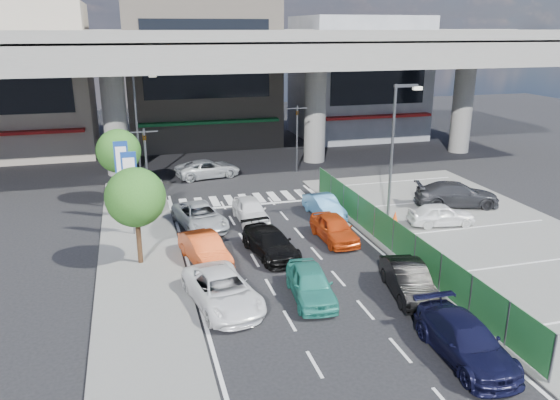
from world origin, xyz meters
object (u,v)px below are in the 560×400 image
object	(u,v)px
signboard_far	(122,169)
sedan_black_mid	(270,243)
sedan_white_mid_left	(222,290)
parked_sedan_dgrey	(457,194)
parked_sedan_white	(441,214)
sedan_white_front_mid	(251,210)
taxi_teal_mid	(311,284)
minivan_navy_back	(466,340)
street_lamp_right	(395,143)
tree_far	(119,151)
crossing_wagon_silver	(208,169)
taxi_orange_left	(205,249)
traffic_cone	(395,217)
signboard_near	(130,182)
traffic_light_right	(297,122)
street_lamp_left	(139,120)
traffic_light_left	(145,149)
tree_near	(135,197)
kei_truck_front_right	(324,206)
wagon_silver_front_left	(200,216)
hatch_black_mid_right	(408,280)

from	to	relation	value
signboard_far	sedan_black_mid	xyz separation A→B (m)	(6.91, -7.57, -2.41)
sedan_white_mid_left	parked_sedan_dgrey	bearing A→B (deg)	18.21
sedan_white_mid_left	parked_sedan_white	distance (m)	14.93
sedan_white_front_mid	taxi_teal_mid	bearing A→B (deg)	-89.38
minivan_navy_back	sedan_white_mid_left	xyz separation A→B (m)	(-7.38, 5.92, 0.00)
signboard_far	parked_sedan_white	bearing A→B (deg)	-19.36
street_lamp_right	tree_far	size ratio (longest dim) A/B	1.67
tree_far	sedan_black_mid	world-z (taller)	tree_far
taxi_teal_mid	crossing_wagon_silver	distance (m)	20.63
taxi_orange_left	traffic_cone	size ratio (longest dim) A/B	5.61
signboard_near	sedan_white_front_mid	bearing A→B (deg)	5.04
street_lamp_right	parked_sedan_dgrey	world-z (taller)	street_lamp_right
traffic_light_right	sedan_white_front_mid	size ratio (longest dim) A/B	1.29
street_lamp_left	signboard_far	bearing A→B (deg)	-100.31
traffic_light_left	sedan_black_mid	distance (m)	10.71
signboard_far	tree_near	xyz separation A→B (m)	(0.60, -6.99, 0.32)
taxi_teal_mid	sedan_black_mid	xyz separation A→B (m)	(-0.47, 4.90, -0.04)
tree_far	minivan_navy_back	distance (m)	24.45
taxi_teal_mid	tree_near	bearing A→B (deg)	146.86
street_lamp_right	tree_far	xyz separation A→B (m)	(-14.97, 8.50, -1.38)
traffic_light_right	minivan_navy_back	distance (m)	26.29
street_lamp_left	kei_truck_front_right	bearing A→B (deg)	-43.46
kei_truck_front_right	parked_sedan_dgrey	world-z (taller)	parked_sedan_dgrey
parked_sedan_dgrey	parked_sedan_white	bearing A→B (deg)	152.28
signboard_near	wagon_silver_front_left	distance (m)	4.38
tree_far	taxi_orange_left	size ratio (longest dim) A/B	1.15
street_lamp_right	taxi_teal_mid	bearing A→B (deg)	-134.72
taxi_orange_left	parked_sedan_dgrey	bearing A→B (deg)	3.20
taxi_teal_mid	hatch_black_mid_right	world-z (taller)	same
minivan_navy_back	kei_truck_front_right	xyz separation A→B (m)	(0.42, 15.31, -0.06)
taxi_teal_mid	tree_far	bearing A→B (deg)	121.15
parked_sedan_dgrey	tree_near	bearing A→B (deg)	117.90
traffic_light_left	sedan_black_mid	world-z (taller)	traffic_light_left
minivan_navy_back	parked_sedan_dgrey	xyz separation A→B (m)	(9.19, 14.82, 0.13)
traffic_light_right	kei_truck_front_right	distance (m)	11.31
signboard_near	sedan_white_mid_left	bearing A→B (deg)	-69.99
traffic_light_left	taxi_orange_left	size ratio (longest dim) A/B	1.24
traffic_light_left	signboard_near	size ratio (longest dim) A/B	1.11
taxi_teal_mid	parked_sedan_white	bearing A→B (deg)	38.17
taxi_orange_left	sedan_white_front_mid	bearing A→B (deg)	44.95
tree_far	sedan_white_mid_left	size ratio (longest dim) A/B	0.97
street_lamp_left	tree_far	distance (m)	4.04
traffic_light_right	street_lamp_left	bearing A→B (deg)	-175.17
traffic_light_right	sedan_white_mid_left	xyz separation A→B (m)	(-9.39, -20.10, -3.25)
taxi_orange_left	parked_sedan_white	size ratio (longest dim) A/B	1.11
tree_near	sedan_white_front_mid	distance (m)	8.35
sedan_white_front_mid	traffic_light_right	bearing A→B (deg)	58.52
taxi_teal_mid	taxi_orange_left	world-z (taller)	same
hatch_black_mid_right	sedan_black_mid	xyz separation A→B (m)	(-4.55, 5.72, -0.04)
traffic_light_left	taxi_orange_left	bearing A→B (deg)	-75.55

